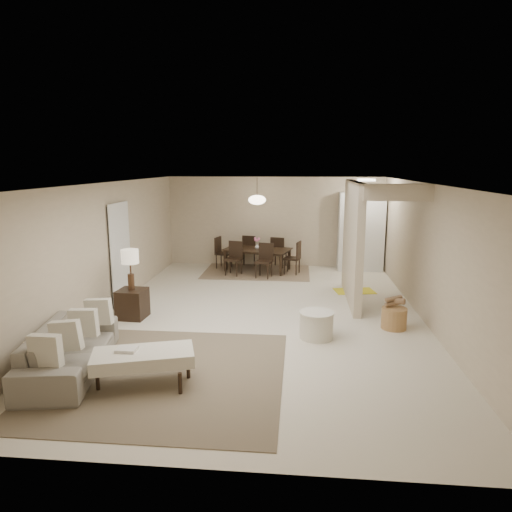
# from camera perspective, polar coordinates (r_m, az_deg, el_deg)

# --- Properties ---
(floor) EXTENTS (9.00, 9.00, 0.00)m
(floor) POSITION_cam_1_polar(r_m,az_deg,el_deg) (8.77, 0.68, -7.48)
(floor) COLOR beige
(floor) RESTS_ON ground
(ceiling) EXTENTS (9.00, 9.00, 0.00)m
(ceiling) POSITION_cam_1_polar(r_m,az_deg,el_deg) (8.30, 0.72, 9.07)
(ceiling) COLOR white
(ceiling) RESTS_ON back_wall
(back_wall) EXTENTS (6.00, 0.00, 6.00)m
(back_wall) POSITION_cam_1_polar(r_m,az_deg,el_deg) (12.88, 2.36, 4.31)
(back_wall) COLOR #BCAB8E
(back_wall) RESTS_ON floor
(left_wall) EXTENTS (0.00, 9.00, 9.00)m
(left_wall) POSITION_cam_1_polar(r_m,az_deg,el_deg) (9.19, -18.29, 0.87)
(left_wall) COLOR #BCAB8E
(left_wall) RESTS_ON floor
(right_wall) EXTENTS (0.00, 9.00, 9.00)m
(right_wall) POSITION_cam_1_polar(r_m,az_deg,el_deg) (8.73, 20.73, 0.18)
(right_wall) COLOR #BCAB8E
(right_wall) RESTS_ON floor
(partition) EXTENTS (0.15, 2.50, 2.50)m
(partition) POSITION_cam_1_polar(r_m,az_deg,el_deg) (9.71, 11.97, 1.75)
(partition) COLOR #BCAB8E
(partition) RESTS_ON floor
(doorway) EXTENTS (0.04, 0.90, 2.04)m
(doorway) POSITION_cam_1_polar(r_m,az_deg,el_deg) (9.76, -16.65, 0.19)
(doorway) COLOR black
(doorway) RESTS_ON floor
(pantry_cabinet) EXTENTS (1.20, 0.55, 2.10)m
(pantry_cabinet) POSITION_cam_1_polar(r_m,az_deg,el_deg) (12.66, 12.97, 2.99)
(pantry_cabinet) COLOR white
(pantry_cabinet) RESTS_ON floor
(flush_light) EXTENTS (0.44, 0.44, 0.05)m
(flush_light) POSITION_cam_1_polar(r_m,az_deg,el_deg) (11.59, 13.64, 9.22)
(flush_light) COLOR white
(flush_light) RESTS_ON ceiling
(living_rug) EXTENTS (3.20, 3.20, 0.01)m
(living_rug) POSITION_cam_1_polar(r_m,az_deg,el_deg) (6.58, -11.18, -14.31)
(living_rug) COLOR brown
(living_rug) RESTS_ON floor
(sofa) EXTENTS (2.26, 1.19, 0.63)m
(sofa) POSITION_cam_1_polar(r_m,az_deg,el_deg) (6.95, -22.22, -10.77)
(sofa) COLOR gray
(sofa) RESTS_ON floor
(ottoman_bench) EXTENTS (1.40, 0.94, 0.46)m
(ottoman_bench) POSITION_cam_1_polar(r_m,az_deg,el_deg) (6.23, -13.91, -12.27)
(ottoman_bench) COLOR white
(ottoman_bench) RESTS_ON living_rug
(side_table) EXTENTS (0.53, 0.53, 0.55)m
(side_table) POSITION_cam_1_polar(r_m,az_deg,el_deg) (8.89, -15.19, -5.77)
(side_table) COLOR black
(side_table) RESTS_ON floor
(table_lamp) EXTENTS (0.32, 0.32, 0.76)m
(table_lamp) POSITION_cam_1_polar(r_m,az_deg,el_deg) (8.68, -15.48, -0.50)
(table_lamp) COLOR #48301F
(table_lamp) RESTS_ON side_table
(round_pouf) EXTENTS (0.57, 0.57, 0.45)m
(round_pouf) POSITION_cam_1_polar(r_m,az_deg,el_deg) (7.70, 7.56, -8.55)
(round_pouf) COLOR white
(round_pouf) RESTS_ON floor
(wicker_basket) EXTENTS (0.52, 0.52, 0.37)m
(wicker_basket) POSITION_cam_1_polar(r_m,az_deg,el_deg) (8.42, 16.86, -7.46)
(wicker_basket) COLOR olive
(wicker_basket) RESTS_ON floor
(dining_rug) EXTENTS (2.80, 2.10, 0.01)m
(dining_rug) POSITION_cam_1_polar(r_m,az_deg,el_deg) (12.35, 0.13, -1.86)
(dining_rug) COLOR #746048
(dining_rug) RESTS_ON floor
(dining_table) EXTENTS (1.92, 1.37, 0.61)m
(dining_table) POSITION_cam_1_polar(r_m,az_deg,el_deg) (12.28, 0.13, -0.51)
(dining_table) COLOR black
(dining_table) RESTS_ON dining_rug
(dining_chairs) EXTENTS (2.36, 1.95, 0.87)m
(dining_chairs) POSITION_cam_1_polar(r_m,az_deg,el_deg) (12.26, 0.13, 0.10)
(dining_chairs) COLOR black
(dining_chairs) RESTS_ON dining_rug
(vase) EXTENTS (0.13, 0.13, 0.13)m
(vase) POSITION_cam_1_polar(r_m,az_deg,el_deg) (12.21, 0.13, 1.20)
(vase) COLOR white
(vase) RESTS_ON dining_table
(yellow_mat) EXTENTS (0.96, 0.69, 0.01)m
(yellow_mat) POSITION_cam_1_polar(r_m,az_deg,el_deg) (10.64, 12.20, -4.30)
(yellow_mat) COLOR yellow
(yellow_mat) RESTS_ON floor
(pendant_light) EXTENTS (0.46, 0.46, 0.71)m
(pendant_light) POSITION_cam_1_polar(r_m,az_deg,el_deg) (12.05, 0.14, 7.03)
(pendant_light) COLOR #48301F
(pendant_light) RESTS_ON ceiling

